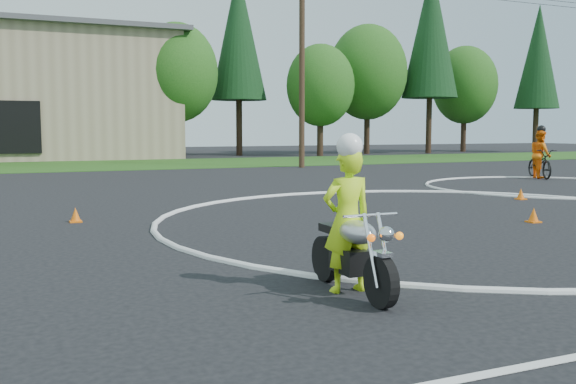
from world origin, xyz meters
name	(u,v)px	position (x,y,z in m)	size (l,w,h in m)	color
ground	(562,244)	(0.00, 0.00, 0.00)	(120.00, 120.00, 0.00)	black
grass_strip	(173,164)	(0.00, 27.00, 0.01)	(120.00, 10.00, 0.02)	#1E4714
course_markings	(486,208)	(2.17, 4.35, 0.01)	(19.05, 19.05, 0.12)	silver
primary_motorcycle	(353,253)	(-4.77, -1.45, 0.48)	(0.66, 1.89, 0.99)	black
rider_primary_grp	(347,216)	(-4.77, -1.31, 0.89)	(0.61, 0.41, 1.84)	#C8FA1A
rider_second_grp	(540,160)	(10.51, 10.99, 0.72)	(1.51, 2.24, 2.04)	black
traffic_cones	(545,201)	(3.63, 3.96, 0.14)	(20.93, 8.75, 0.30)	orange
treeline	(344,65)	(14.78, 34.61, 6.62)	(38.20, 8.10, 14.52)	#382619
utility_poles	(302,61)	(5.00, 21.00, 5.20)	(41.60, 1.12, 10.00)	#473321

